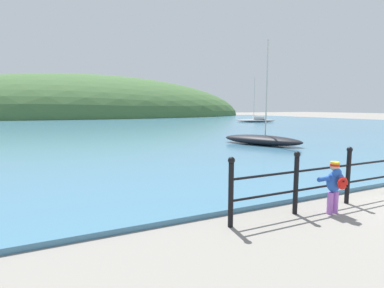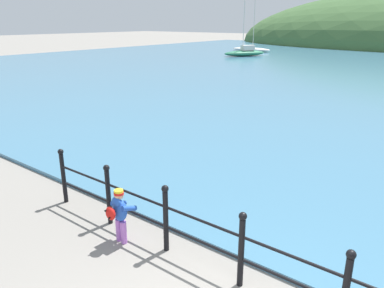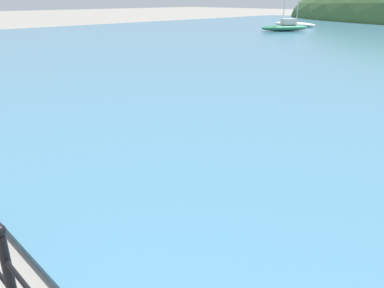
# 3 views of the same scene
# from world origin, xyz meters

# --- Properties ---
(water) EXTENTS (80.00, 60.00, 0.10)m
(water) POSITION_xyz_m (0.00, 32.00, 0.05)
(water) COLOR teal
(water) RESTS_ON ground
(far_hillside) EXTENTS (74.67, 41.07, 18.14)m
(far_hillside) POSITION_xyz_m (0.00, 67.42, 0.00)
(far_hillside) COLOR #3D6033
(far_hillside) RESTS_ON ground
(child_in_coat) EXTENTS (0.39, 0.54, 1.00)m
(child_in_coat) POSITION_xyz_m (-2.75, 1.18, 0.61)
(child_in_coat) COLOR #AD66C6
(child_in_coat) RESTS_ON ground
(boat_twin_mast) EXTENTS (2.96, 4.51, 5.27)m
(boat_twin_mast) POSITION_xyz_m (2.35, 9.71, 0.37)
(boat_twin_mast) COLOR black
(boat_twin_mast) RESTS_ON water
(boat_white_sailboat) EXTENTS (5.12, 3.85, 5.85)m
(boat_white_sailboat) POSITION_xyz_m (17.22, 29.43, 0.37)
(boat_white_sailboat) COLOR gray
(boat_white_sailboat) RESTS_ON water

